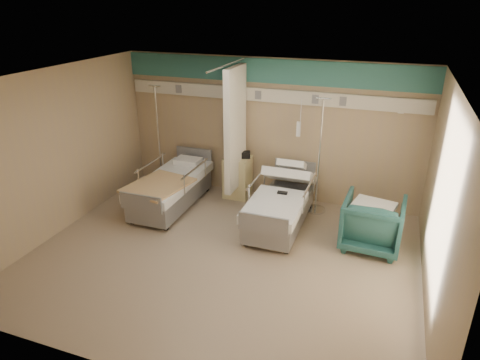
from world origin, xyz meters
name	(u,v)px	position (x,y,z in m)	size (l,w,h in m)	color
ground	(223,256)	(0.00, 0.00, 0.00)	(6.00, 5.00, 0.00)	gray
room_walls	(225,140)	(-0.03, 0.25, 1.86)	(6.04, 5.04, 2.82)	tan
bed_right	(280,209)	(0.60, 1.30, 0.32)	(1.00, 2.16, 0.63)	white
bed_left	(171,192)	(-1.60, 1.30, 0.32)	(1.00, 2.16, 0.63)	white
bedside_cabinet	(238,177)	(-0.55, 2.20, 0.42)	(0.50, 0.48, 0.85)	#D7C686
visitor_armchair	(372,223)	(2.20, 1.11, 0.44)	(0.93, 0.96, 0.87)	#1F4D4D
waffle_blanket	(375,197)	(2.18, 1.11, 0.91)	(0.64, 0.57, 0.07)	silver
iv_stand_right	(317,189)	(1.10, 2.09, 0.45)	(0.39, 0.39, 2.21)	silver
iv_stand_left	(161,166)	(-2.32, 2.17, 0.45)	(0.39, 0.39, 2.19)	silver
call_remote	(282,193)	(0.63, 1.29, 0.65)	(0.18, 0.08, 0.04)	black
tan_blanket	(158,185)	(-1.60, 0.84, 0.65)	(0.93, 1.16, 0.04)	tan
toiletry_bag	(244,155)	(-0.42, 2.23, 0.92)	(0.24, 0.15, 0.13)	black
white_cup	(230,154)	(-0.70, 2.16, 0.92)	(0.10, 0.10, 0.14)	white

